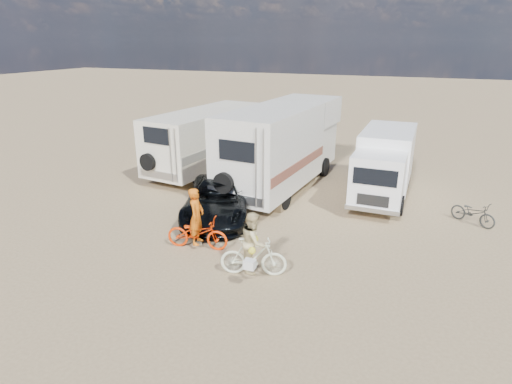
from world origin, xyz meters
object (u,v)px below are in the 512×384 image
at_px(rv_main, 283,147).
at_px(cooler, 275,198).
at_px(rider_woman, 253,247).
at_px(bike_parked, 473,213).
at_px(dark_suv, 218,199).
at_px(rv_left, 206,141).
at_px(rider_man, 197,222).
at_px(bike_woman, 253,257).
at_px(crate, 278,206).
at_px(bike_man, 197,233).
at_px(box_truck, 384,166).

bearing_deg(rv_main, cooler, -73.93).
bearing_deg(rider_woman, bike_parked, -59.74).
xyz_separation_m(dark_suv, bike_parked, (8.55, 2.76, -0.25)).
xyz_separation_m(dark_suv, rider_woman, (2.75, -3.30, 0.17)).
distance_m(rv_main, rider_woman, 7.59).
distance_m(rv_left, rider_man, 8.37).
bearing_deg(bike_woman, cooler, -2.53).
xyz_separation_m(rider_man, crate, (1.30, 3.83, -0.71)).
xyz_separation_m(bike_man, rider_man, (-0.00, 0.00, 0.38)).
relative_size(box_truck, crate, 12.41).
bearing_deg(rv_main, rider_man, -89.56).
distance_m(rv_left, bike_woman, 10.23).
relative_size(rv_main, crate, 17.39).
height_order(rv_main, crate, rv_main).
bearing_deg(rider_woman, crate, -5.00).
height_order(dark_suv, cooler, dark_suv).
bearing_deg(box_truck, rv_main, -175.90).
bearing_deg(rider_man, bike_woman, -121.01).
distance_m(rv_main, bike_woman, 7.63).
bearing_deg(box_truck, rv_left, 175.61).
xyz_separation_m(rider_woman, bike_parked, (5.80, 6.06, -0.42)).
bearing_deg(bike_man, bike_woman, -121.01).
xyz_separation_m(dark_suv, crate, (1.84, 1.36, -0.49)).
relative_size(bike_woman, cooler, 3.13).
bearing_deg(cooler, bike_parked, -12.06).
relative_size(dark_suv, cooler, 8.25).
bearing_deg(box_truck, rider_woman, -107.93).
relative_size(dark_suv, rider_man, 2.71).
bearing_deg(crate, bike_woman, -78.99).
relative_size(bike_woman, crate, 4.04).
bearing_deg(bike_man, cooler, -22.26).
distance_m(rv_left, crate, 6.31).
xyz_separation_m(rider_man, bike_parked, (8.00, 5.23, -0.47)).
xyz_separation_m(box_truck, rider_woman, (-2.52, -7.62, -0.50)).
bearing_deg(box_truck, cooler, -147.96).
bearing_deg(rv_left, bike_man, -57.23).
xyz_separation_m(rv_main, bike_parked, (7.46, -1.29, -1.36)).
bearing_deg(bike_parked, crate, 133.24).
bearing_deg(bike_woman, rv_left, 19.27).
distance_m(rider_man, crate, 4.11).
relative_size(rider_man, crate, 3.92).
height_order(bike_woman, cooler, bike_woman).
distance_m(bike_woman, crate, 4.77).
bearing_deg(bike_parked, rv_left, 110.55).
bearing_deg(bike_parked, rider_woman, 167.77).
height_order(cooler, crate, cooler).
height_order(rv_main, bike_man, rv_main).
distance_m(rider_man, cooler, 4.60).
distance_m(dark_suv, rider_man, 2.54).
distance_m(box_truck, bike_woman, 8.06).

